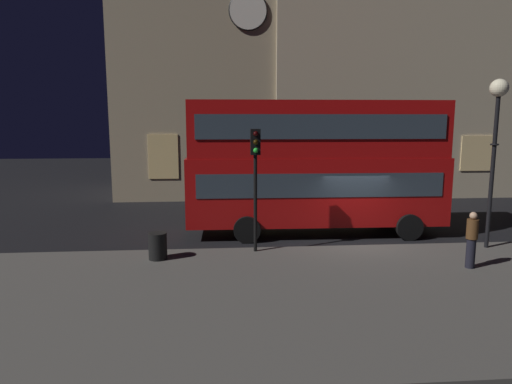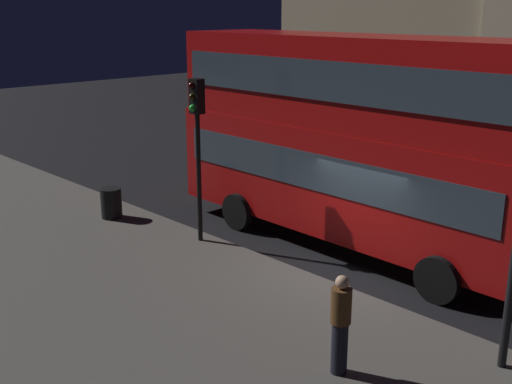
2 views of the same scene
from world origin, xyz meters
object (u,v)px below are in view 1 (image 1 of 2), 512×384
(traffic_light_near_kerb, at_px, (255,164))
(litter_bin, at_px, (158,246))
(double_decker_bus, at_px, (315,161))
(street_lamp, at_px, (497,117))
(pedestrian, at_px, (472,239))

(traffic_light_near_kerb, bearing_deg, litter_bin, -170.54)
(litter_bin, bearing_deg, double_decker_bus, 30.03)
(litter_bin, bearing_deg, traffic_light_near_kerb, 11.05)
(traffic_light_near_kerb, relative_size, street_lamp, 0.72)
(traffic_light_near_kerb, relative_size, litter_bin, 4.80)
(traffic_light_near_kerb, distance_m, pedestrian, 7.06)
(street_lamp, height_order, litter_bin, street_lamp)
(double_decker_bus, distance_m, traffic_light_near_kerb, 3.78)
(traffic_light_near_kerb, height_order, pedestrian, traffic_light_near_kerb)
(pedestrian, bearing_deg, double_decker_bus, -163.47)
(double_decker_bus, bearing_deg, pedestrian, -52.21)
(double_decker_bus, xyz_separation_m, litter_bin, (-5.81, -3.36, -2.40))
(double_decker_bus, relative_size, street_lamp, 1.77)
(pedestrian, height_order, litter_bin, pedestrian)
(traffic_light_near_kerb, distance_m, street_lamp, 8.30)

